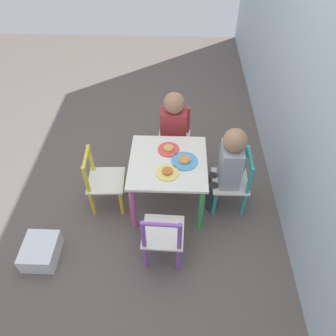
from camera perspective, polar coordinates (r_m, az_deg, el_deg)
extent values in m
plane|color=#5B514C|center=(2.57, 0.00, -5.87)|extent=(6.00, 6.00, 0.00)
cube|color=silver|center=(2.25, 0.00, 1.00)|extent=(0.54, 0.54, 0.02)
cylinder|color=#387AD1|center=(2.59, -5.01, 1.28)|extent=(0.04, 0.04, 0.42)
cylinder|color=#E5599E|center=(2.28, -6.15, -6.97)|extent=(0.04, 0.04, 0.42)
cylinder|color=orange|center=(2.58, 5.40, 1.03)|extent=(0.04, 0.04, 0.42)
cylinder|color=green|center=(2.27, 5.77, -7.31)|extent=(0.04, 0.04, 0.42)
cube|color=silver|center=(2.41, 10.74, -2.28)|extent=(0.26, 0.26, 0.02)
cylinder|color=teal|center=(2.56, 7.77, -2.44)|extent=(0.03, 0.03, 0.25)
cylinder|color=teal|center=(2.43, 8.09, -6.16)|extent=(0.03, 0.03, 0.25)
cylinder|color=teal|center=(2.60, 12.43, -2.52)|extent=(0.03, 0.03, 0.25)
cylinder|color=teal|center=(2.46, 13.02, -6.19)|extent=(0.03, 0.03, 0.25)
cylinder|color=teal|center=(2.42, 13.34, 1.45)|extent=(0.03, 0.03, 0.25)
cylinder|color=teal|center=(2.28, 14.04, -2.27)|extent=(0.03, 0.03, 0.25)
cylinder|color=teal|center=(2.27, 14.17, 1.68)|extent=(0.21, 0.02, 0.02)
cube|color=silver|center=(2.70, 1.01, 4.96)|extent=(0.28, 0.28, 0.02)
cylinder|color=#DB3D38|center=(2.72, -1.45, 1.58)|extent=(0.03, 0.03, 0.25)
cylinder|color=#DB3D38|center=(2.71, 3.00, 1.24)|extent=(0.03, 0.03, 0.25)
cylinder|color=#DB3D38|center=(2.88, -0.93, 4.50)|extent=(0.03, 0.03, 0.25)
cylinder|color=#DB3D38|center=(2.86, 3.30, 4.19)|extent=(0.03, 0.03, 0.25)
cylinder|color=#DB3D38|center=(2.72, -0.99, 8.48)|extent=(0.03, 0.03, 0.25)
cylinder|color=#DB3D38|center=(2.70, 3.52, 8.18)|extent=(0.03, 0.03, 0.25)
cylinder|color=#DB3D38|center=(2.64, 1.30, 10.33)|extent=(0.04, 0.21, 0.02)
cube|color=silver|center=(2.11, -0.86, -11.11)|extent=(0.27, 0.27, 0.02)
cylinder|color=#8E51BC|center=(2.27, 2.11, -10.84)|extent=(0.03, 0.03, 0.25)
cylinder|color=#8E51BC|center=(2.28, -3.31, -10.52)|extent=(0.03, 0.03, 0.25)
cylinder|color=#8E51BC|center=(2.16, 1.86, -15.52)|extent=(0.03, 0.03, 0.25)
cylinder|color=#8E51BC|center=(2.17, -3.94, -15.16)|extent=(0.03, 0.03, 0.25)
cylinder|color=#8E51BC|center=(1.94, 2.03, -11.95)|extent=(0.03, 0.03, 0.25)
cylinder|color=#8E51BC|center=(1.96, -4.31, -11.57)|extent=(0.03, 0.03, 0.25)
cylinder|color=#8E51BC|center=(1.85, -1.20, -9.85)|extent=(0.03, 0.21, 0.02)
cube|color=silver|center=(2.42, -10.72, -2.16)|extent=(0.27, 0.27, 0.02)
cylinder|color=yellow|center=(2.43, -8.12, -6.07)|extent=(0.03, 0.03, 0.25)
cylinder|color=yellow|center=(2.57, -7.73, -2.36)|extent=(0.03, 0.03, 0.25)
cylinder|color=yellow|center=(2.47, -13.03, -6.04)|extent=(0.03, 0.03, 0.25)
cylinder|color=yellow|center=(2.60, -12.37, -2.38)|extent=(0.03, 0.03, 0.25)
cylinder|color=yellow|center=(2.28, -14.04, -2.12)|extent=(0.03, 0.03, 0.25)
cylinder|color=yellow|center=(2.43, -13.28, 1.59)|extent=(0.03, 0.03, 0.25)
cylinder|color=yellow|center=(2.27, -14.14, 1.82)|extent=(0.21, 0.04, 0.02)
cylinder|color=#38383D|center=(2.52, 7.55, -3.27)|extent=(0.07, 0.07, 0.26)
cylinder|color=#38383D|center=(2.46, 7.69, -5.02)|extent=(0.07, 0.07, 0.26)
cube|color=#999EA8|center=(2.29, 10.79, 0.51)|extent=(0.20, 0.14, 0.32)
sphere|color=#A37556|center=(2.14, 11.60, 4.77)|extent=(0.16, 0.16, 0.16)
cylinder|color=#38383D|center=(2.70, -0.31, 1.40)|extent=(0.07, 0.07, 0.26)
cylinder|color=#38383D|center=(2.69, 1.80, 1.24)|extent=(0.07, 0.07, 0.26)
cube|color=#B23338|center=(2.59, 1.02, 7.29)|extent=(0.15, 0.21, 0.30)
sphere|color=#A37556|center=(2.46, 1.08, 11.24)|extent=(0.16, 0.16, 0.16)
cylinder|color=#4C9EE0|center=(2.24, 2.90, 1.20)|extent=(0.18, 0.18, 0.01)
cylinder|color=#D6843D|center=(2.23, 2.91, 1.46)|extent=(0.08, 0.08, 0.02)
cylinder|color=#E54C47|center=(2.32, 0.10, 3.23)|extent=(0.15, 0.15, 0.01)
cylinder|color=gold|center=(2.31, 0.10, 3.48)|extent=(0.07, 0.07, 0.02)
cylinder|color=#EADB66|center=(2.16, -0.11, -0.82)|extent=(0.15, 0.15, 0.01)
cylinder|color=#CC6633|center=(2.15, -0.11, -0.56)|extent=(0.07, 0.07, 0.02)
cube|color=silver|center=(2.41, -21.27, -13.35)|extent=(0.26, 0.22, 0.13)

